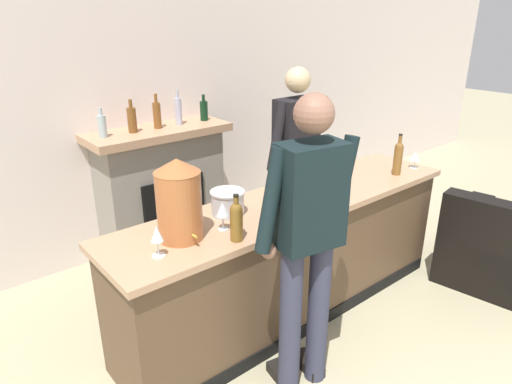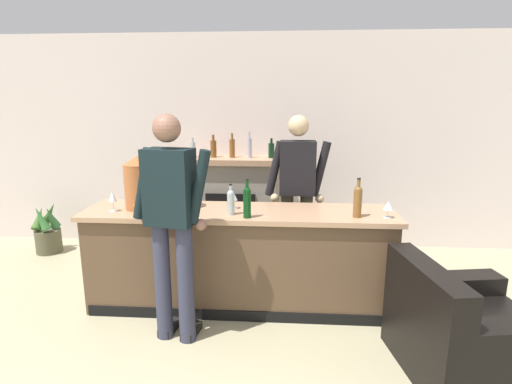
{
  "view_description": "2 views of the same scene",
  "coord_description": "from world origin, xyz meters",
  "px_view_note": "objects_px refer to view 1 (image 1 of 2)",
  "views": [
    {
      "loc": [
        -1.91,
        0.23,
        2.18
      ],
      "look_at": [
        0.13,
        2.7,
        0.91
      ],
      "focal_mm": 32.0,
      "sensor_mm": 36.0,
      "label": 1
    },
    {
      "loc": [
        0.59,
        -1.12,
        1.9
      ],
      "look_at": [
        0.33,
        2.68,
        1.04
      ],
      "focal_mm": 28.0,
      "sensor_mm": 36.0,
      "label": 2
    }
  ],
  "objects_px": {
    "armchair_black": "(503,254)",
    "wine_glass_back_row": "(223,210)",
    "wine_glass_near_bucket": "(415,157)",
    "person_bartender": "(296,161)",
    "wine_bottle_merlot_tall": "(303,191)",
    "wine_glass_front_left": "(282,185)",
    "ice_bucket_steel": "(228,203)",
    "fireplace_stone": "(162,190)",
    "copper_dispenser": "(179,199)",
    "wine_bottle_riesling_slim": "(236,220)",
    "wine_glass_by_dispenser": "(157,235)",
    "person_customer": "(308,239)",
    "wine_bottle_burgundy_dark": "(398,157)",
    "wine_bottle_cabernet_heavy": "(328,186)"
  },
  "relations": [
    {
      "from": "armchair_black",
      "to": "wine_bottle_merlot_tall",
      "type": "distance_m",
      "value": 2.02
    },
    {
      "from": "copper_dispenser",
      "to": "wine_bottle_burgundy_dark",
      "type": "relative_size",
      "value": 1.44
    },
    {
      "from": "fireplace_stone",
      "to": "wine_glass_by_dispenser",
      "type": "xyz_separation_m",
      "value": [
        -0.87,
        -1.6,
        0.44
      ]
    },
    {
      "from": "copper_dispenser",
      "to": "wine_glass_front_left",
      "type": "distance_m",
      "value": 0.88
    },
    {
      "from": "wine_glass_front_left",
      "to": "wine_glass_back_row",
      "type": "xyz_separation_m",
      "value": [
        -0.61,
        -0.13,
        0.02
      ]
    },
    {
      "from": "copper_dispenser",
      "to": "wine_glass_by_dispenser",
      "type": "xyz_separation_m",
      "value": [
        -0.21,
        -0.11,
        -0.12
      ]
    },
    {
      "from": "person_customer",
      "to": "wine_bottle_riesling_slim",
      "type": "bearing_deg",
      "value": 122.11
    },
    {
      "from": "wine_glass_back_row",
      "to": "wine_bottle_cabernet_heavy",
      "type": "bearing_deg",
      "value": -12.02
    },
    {
      "from": "fireplace_stone",
      "to": "wine_glass_near_bucket",
      "type": "relative_size",
      "value": 10.72
    },
    {
      "from": "person_customer",
      "to": "person_bartender",
      "type": "relative_size",
      "value": 1.02
    },
    {
      "from": "wine_bottle_merlot_tall",
      "to": "wine_bottle_burgundy_dark",
      "type": "distance_m",
      "value": 1.09
    },
    {
      "from": "armchair_black",
      "to": "wine_glass_back_row",
      "type": "relative_size",
      "value": 5.74
    },
    {
      "from": "fireplace_stone",
      "to": "wine_glass_front_left",
      "type": "bearing_deg",
      "value": -82.19
    },
    {
      "from": "wine_glass_near_bucket",
      "to": "armchair_black",
      "type": "bearing_deg",
      "value": -62.36
    },
    {
      "from": "armchair_black",
      "to": "person_bartender",
      "type": "bearing_deg",
      "value": 128.82
    },
    {
      "from": "wine_glass_back_row",
      "to": "wine_glass_front_left",
      "type": "bearing_deg",
      "value": 11.95
    },
    {
      "from": "copper_dispenser",
      "to": "wine_bottle_cabernet_heavy",
      "type": "relative_size",
      "value": 1.45
    },
    {
      "from": "wine_bottle_cabernet_heavy",
      "to": "wine_glass_back_row",
      "type": "height_order",
      "value": "wine_bottle_cabernet_heavy"
    },
    {
      "from": "person_customer",
      "to": "wine_bottle_riesling_slim",
      "type": "relative_size",
      "value": 6.33
    },
    {
      "from": "fireplace_stone",
      "to": "copper_dispenser",
      "type": "bearing_deg",
      "value": -113.98
    },
    {
      "from": "wine_bottle_burgundy_dark",
      "to": "wine_bottle_cabernet_heavy",
      "type": "bearing_deg",
      "value": -175.02
    },
    {
      "from": "person_bartender",
      "to": "wine_bottle_merlot_tall",
      "type": "xyz_separation_m",
      "value": [
        -0.59,
        -0.68,
        0.07
      ]
    },
    {
      "from": "wine_glass_back_row",
      "to": "armchair_black",
      "type": "bearing_deg",
      "value": -18.86
    },
    {
      "from": "wine_glass_near_bucket",
      "to": "person_bartender",
      "type": "bearing_deg",
      "value": 137.72
    },
    {
      "from": "person_customer",
      "to": "wine_glass_by_dispenser",
      "type": "xyz_separation_m",
      "value": [
        -0.67,
        0.48,
        0.05
      ]
    },
    {
      "from": "wine_bottle_cabernet_heavy",
      "to": "fireplace_stone",
      "type": "bearing_deg",
      "value": 101.4
    },
    {
      "from": "person_customer",
      "to": "wine_glass_near_bucket",
      "type": "relative_size",
      "value": 12.68
    },
    {
      "from": "armchair_black",
      "to": "person_bartender",
      "type": "height_order",
      "value": "person_bartender"
    },
    {
      "from": "person_customer",
      "to": "ice_bucket_steel",
      "type": "xyz_separation_m",
      "value": [
        -0.04,
        0.69,
        0.01
      ]
    },
    {
      "from": "person_bartender",
      "to": "armchair_black",
      "type": "bearing_deg",
      "value": -51.18
    },
    {
      "from": "wine_bottle_merlot_tall",
      "to": "wine_glass_front_left",
      "type": "xyz_separation_m",
      "value": [
        -0.0,
        0.21,
        -0.01
      ]
    },
    {
      "from": "wine_bottle_riesling_slim",
      "to": "wine_glass_by_dispenser",
      "type": "relative_size",
      "value": 1.58
    },
    {
      "from": "wine_bottle_burgundy_dark",
      "to": "copper_dispenser",
      "type": "bearing_deg",
      "value": 175.67
    },
    {
      "from": "ice_bucket_steel",
      "to": "wine_glass_by_dispenser",
      "type": "xyz_separation_m",
      "value": [
        -0.62,
        -0.21,
        0.05
      ]
    },
    {
      "from": "wine_glass_near_bucket",
      "to": "wine_bottle_cabernet_heavy",
      "type": "bearing_deg",
      "value": -176.11
    },
    {
      "from": "person_bartender",
      "to": "ice_bucket_steel",
      "type": "relative_size",
      "value": 7.76
    },
    {
      "from": "person_bartender",
      "to": "copper_dispenser",
      "type": "relative_size",
      "value": 3.61
    },
    {
      "from": "person_bartender",
      "to": "wine_bottle_cabernet_heavy",
      "type": "height_order",
      "value": "person_bartender"
    },
    {
      "from": "wine_glass_back_row",
      "to": "wine_bottle_burgundy_dark",
      "type": "bearing_deg",
      "value": -2.7
    },
    {
      "from": "armchair_black",
      "to": "wine_bottle_burgundy_dark",
      "type": "distance_m",
      "value": 1.25
    },
    {
      "from": "fireplace_stone",
      "to": "wine_glass_by_dispenser",
      "type": "bearing_deg",
      "value": -118.57
    },
    {
      "from": "wine_glass_front_left",
      "to": "wine_glass_back_row",
      "type": "distance_m",
      "value": 0.62
    },
    {
      "from": "wine_bottle_cabernet_heavy",
      "to": "wine_glass_near_bucket",
      "type": "height_order",
      "value": "wine_bottle_cabernet_heavy"
    },
    {
      "from": "wine_glass_front_left",
      "to": "person_customer",
      "type": "bearing_deg",
      "value": -121.91
    },
    {
      "from": "wine_bottle_merlot_tall",
      "to": "wine_bottle_cabernet_heavy",
      "type": "xyz_separation_m",
      "value": [
        0.15,
        -0.08,
        0.03
      ]
    },
    {
      "from": "copper_dispenser",
      "to": "wine_bottle_riesling_slim",
      "type": "height_order",
      "value": "copper_dispenser"
    },
    {
      "from": "wine_bottle_riesling_slim",
      "to": "wine_bottle_cabernet_heavy",
      "type": "bearing_deg",
      "value": 0.13
    },
    {
      "from": "armchair_black",
      "to": "ice_bucket_steel",
      "type": "bearing_deg",
      "value": 156.05
    },
    {
      "from": "wine_glass_front_left",
      "to": "wine_glass_near_bucket",
      "type": "xyz_separation_m",
      "value": [
        1.34,
        -0.21,
        -0.01
      ]
    },
    {
      "from": "armchair_black",
      "to": "wine_glass_near_bucket",
      "type": "distance_m",
      "value": 1.11
    }
  ]
}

